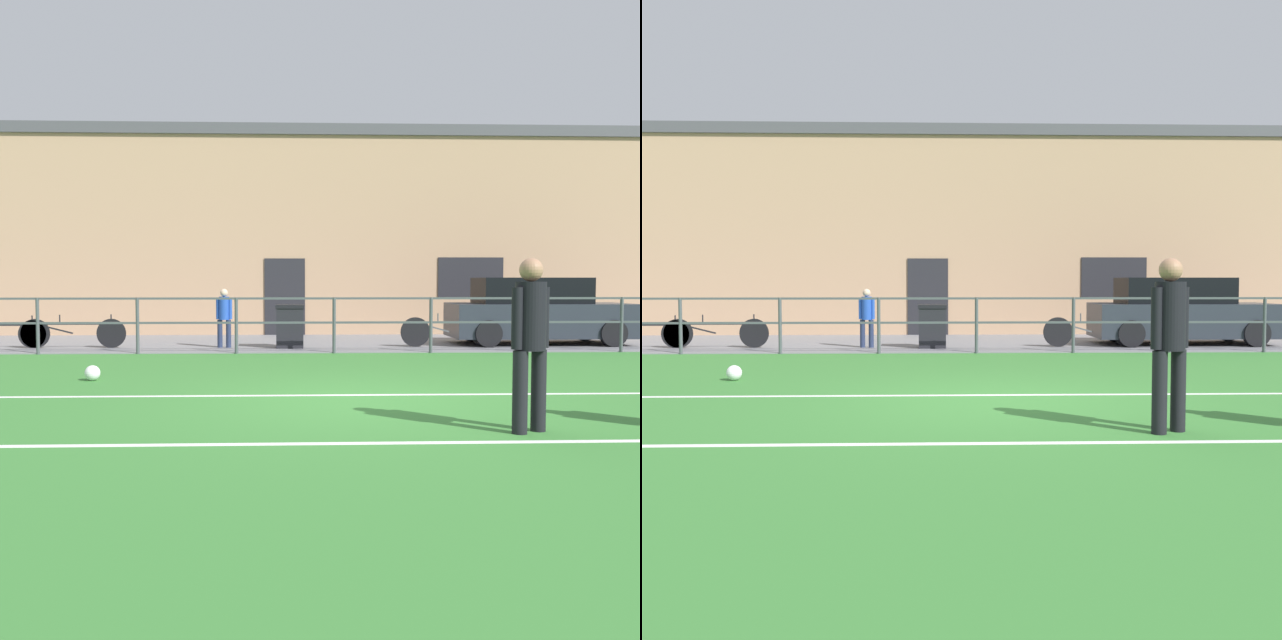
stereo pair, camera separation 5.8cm
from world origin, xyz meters
The scene contains 13 objects.
ground centered at (0.00, 0.00, -0.02)m, with size 60.00×44.00×0.04m, color #387A33.
field_line_touchline centered at (0.00, 0.46, 0.00)m, with size 36.00×0.11×0.00m, color white.
field_line_hash centered at (0.00, -2.37, 0.00)m, with size 36.00×0.11×0.00m, color white.
pavement_strip centered at (0.00, 8.50, 0.01)m, with size 48.00×5.00×0.02m, color slate.
perimeter_fence centered at (0.00, 6.00, 0.75)m, with size 36.07×0.07×1.15m.
clubhouse_facade centered at (0.00, 12.20, 2.87)m, with size 28.00×2.56×5.73m.
player_goalkeeper centered at (1.44, -1.94, 0.97)m, with size 0.42×0.30×1.70m.
soccer_ball_match centered at (-3.84, 2.00, 0.11)m, with size 0.23×0.23×0.23m, color white.
spectator_child centered at (-2.36, 7.17, 0.75)m, with size 0.35×0.23×1.29m.
parked_car_red centered at (4.84, 7.85, 0.75)m, with size 4.14×1.79×1.54m.
bicycle_parked_0 centered at (-5.65, 7.20, 0.35)m, with size 2.28×0.04×0.74m.
bicycle_parked_2 centered at (2.66, 7.20, 0.36)m, with size 2.22×0.04×0.75m.
trash_bin_0 centered at (-0.91, 7.06, 0.50)m, with size 0.62×0.53×0.95m.
Camera 1 is at (-0.87, -8.92, 1.47)m, focal length 41.03 mm.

